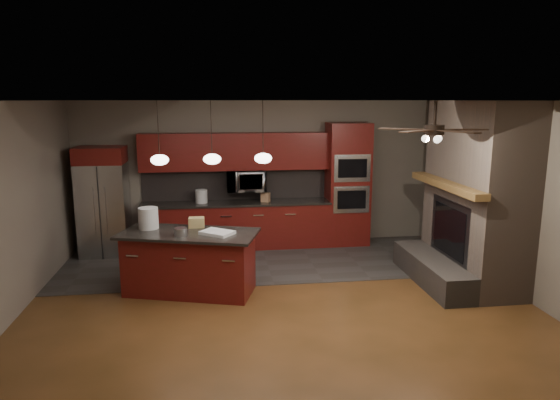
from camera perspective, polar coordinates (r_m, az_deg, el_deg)
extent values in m
plane|color=brown|center=(7.25, -0.06, -11.43)|extent=(7.00, 7.00, 0.00)
cube|color=white|center=(6.68, -0.07, 11.29)|extent=(7.00, 6.00, 0.02)
cube|color=#6D6557|center=(9.77, -2.40, 3.07)|extent=(7.00, 0.02, 2.80)
cube|color=#6D6557|center=(8.07, 25.40, 0.20)|extent=(0.02, 6.00, 2.80)
cube|color=#6D6557|center=(7.26, -28.62, -1.23)|extent=(0.02, 6.00, 2.80)
cube|color=#34312E|center=(8.92, -1.61, -6.94)|extent=(7.00, 2.40, 0.01)
cube|color=#746053|center=(8.20, 21.55, 0.67)|extent=(0.80, 2.00, 2.80)
cube|color=#3F3A34|center=(8.20, 16.93, -7.69)|extent=(0.50, 2.00, 0.40)
cube|color=#2D2D30|center=(8.14, 18.92, -3.36)|extent=(0.05, 1.20, 0.95)
cube|color=black|center=(8.13, 18.76, -3.37)|extent=(0.02, 1.00, 0.75)
cube|color=brown|center=(7.94, 18.48, 1.66)|extent=(0.22, 2.10, 0.10)
cube|color=#601211|center=(9.63, -5.00, -2.97)|extent=(3.55, 0.60, 0.86)
cube|color=black|center=(9.53, -5.05, -0.35)|extent=(3.59, 0.64, 0.04)
cube|color=black|center=(9.75, -5.16, 1.83)|extent=(3.55, 0.03, 0.60)
cube|color=#601211|center=(9.51, -5.19, 5.54)|extent=(3.55, 0.35, 0.70)
cube|color=#601211|center=(9.81, 7.72, 1.77)|extent=(0.80, 0.60, 2.38)
cube|color=silver|center=(9.56, 8.16, 0.05)|extent=(0.70, 0.03, 0.52)
cube|color=black|center=(9.55, 8.19, 0.03)|extent=(0.55, 0.02, 0.35)
cube|color=silver|center=(9.47, 8.26, 3.62)|extent=(0.70, 0.03, 0.52)
cube|color=black|center=(9.45, 8.29, 3.60)|extent=(0.55, 0.02, 0.35)
imported|color=silver|center=(9.51, -3.90, 2.22)|extent=(0.73, 0.41, 0.50)
cube|color=silver|center=(9.66, -19.46, -1.02)|extent=(0.84, 0.72, 1.69)
cube|color=#2D2D30|center=(9.31, -19.90, -1.49)|extent=(0.02, 0.02, 1.67)
cube|color=silver|center=(9.31, -20.53, -1.22)|extent=(0.03, 0.03, 0.84)
cube|color=silver|center=(9.27, -19.33, -1.19)|extent=(0.03, 0.03, 0.84)
cube|color=#601211|center=(9.50, -19.86, 4.85)|extent=(0.84, 0.72, 0.30)
cube|color=#601211|center=(7.52, -10.30, -7.19)|extent=(1.96, 1.24, 0.88)
cube|color=black|center=(7.38, -10.43, -3.81)|extent=(2.15, 1.43, 0.04)
cylinder|color=silver|center=(7.69, -14.81, -2.02)|extent=(0.32, 0.32, 0.32)
cylinder|color=#A5A5AA|center=(7.20, -11.28, -3.59)|extent=(0.24, 0.24, 0.12)
cube|color=silver|center=(7.21, -7.19, -3.72)|extent=(0.54, 0.52, 0.04)
cube|color=tan|center=(7.64, -9.53, -2.54)|extent=(0.24, 0.17, 0.15)
cylinder|color=silver|center=(9.50, -8.97, 0.42)|extent=(0.29, 0.29, 0.25)
cube|color=#A67A55|center=(9.50, -1.67, 0.32)|extent=(0.19, 0.18, 0.17)
cylinder|color=black|center=(7.37, -13.76, 7.95)|extent=(0.01, 0.01, 0.78)
ellipsoid|color=white|center=(7.41, -13.59, 4.48)|extent=(0.26, 0.26, 0.16)
cylinder|color=black|center=(7.33, -7.86, 8.15)|extent=(0.01, 0.01, 0.78)
ellipsoid|color=white|center=(7.37, -7.77, 4.66)|extent=(0.26, 0.26, 0.16)
cylinder|color=black|center=(7.37, -1.96, 8.26)|extent=(0.01, 0.01, 0.78)
ellipsoid|color=white|center=(7.41, -1.94, 4.79)|extent=(0.26, 0.26, 0.16)
cylinder|color=black|center=(6.41, 17.31, 9.44)|extent=(0.04, 0.04, 0.30)
cylinder|color=black|center=(6.42, 17.20, 7.66)|extent=(0.24, 0.24, 0.12)
cube|color=#332014|center=(6.59, 20.23, 7.55)|extent=(0.60, 0.12, 0.01)
cube|color=#332014|center=(6.80, 16.84, 7.86)|extent=(0.30, 0.61, 0.01)
cube|color=#332014|center=(6.51, 13.90, 7.88)|extent=(0.56, 0.45, 0.01)
cube|color=#332014|center=(6.09, 15.44, 7.59)|extent=(0.56, 0.45, 0.01)
cube|color=#332014|center=(6.15, 19.62, 7.37)|extent=(0.30, 0.61, 0.01)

